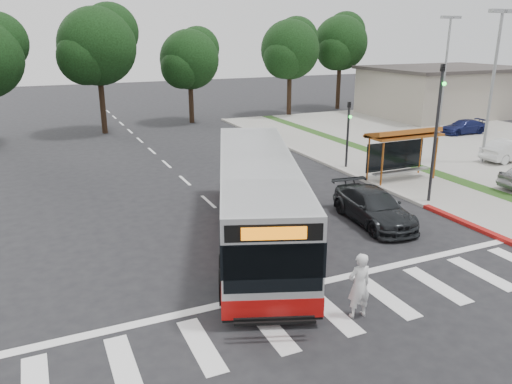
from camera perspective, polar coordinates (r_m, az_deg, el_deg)
ground at (r=19.06m, az=0.48°, el=-6.43°), size 140.00×140.00×0.00m
sidewalk_east at (r=30.99m, az=12.89°, el=2.80°), size 4.00×40.00×0.12m
curb_east at (r=29.85m, az=9.81°, el=2.45°), size 0.30×40.00×0.15m
curb_east_red at (r=22.69m, az=23.93°, el=-3.77°), size 0.32×6.00×0.15m
parking_lot at (r=40.53m, az=24.94°, el=5.03°), size 18.00×36.00×0.10m
commercial_building at (r=53.38m, az=20.62°, el=10.58°), size 14.00×10.00×4.40m
building_roof_cap at (r=53.19m, az=20.90°, el=13.08°), size 14.60×10.60×0.30m
crosswalk_ladder at (r=15.17m, az=8.62°, el=-13.39°), size 18.00×2.60×0.01m
bus_shelter at (r=28.17m, az=16.40°, el=5.84°), size 4.20×1.60×2.86m
traffic_signal_ne_tall at (r=24.48m, az=19.99°, el=7.44°), size 0.18×0.37×6.50m
traffic_signal_ne_short at (r=30.05m, az=10.49°, el=7.22°), size 0.18×0.37×4.00m
lot_light_front at (r=33.44m, az=25.64°, el=12.79°), size 1.90×0.35×9.01m
lot_light_mid at (r=44.65m, az=20.94°, el=14.16°), size 1.90×0.35×9.01m
tree_ne_a at (r=49.71m, az=3.96°, el=16.04°), size 6.16×5.74×9.30m
tree_ne_b at (r=55.01m, az=9.67°, el=16.55°), size 6.16×5.74×10.02m
tree_north_a at (r=42.22m, az=-17.61°, el=15.73°), size 6.60×6.15×10.17m
tree_north_b at (r=45.89m, az=-7.55°, el=14.89°), size 5.72×5.33×8.43m
transit_bus at (r=19.26m, az=0.14°, el=-0.91°), size 7.06×12.91×3.29m
pedestrian at (r=14.64m, az=11.70°, el=-10.42°), size 0.74×0.51×1.97m
dark_sedan at (r=21.91m, az=13.29°, el=-1.66°), size 2.51×5.06×1.41m
parked_car_1 at (r=35.29m, az=27.11°, el=4.27°), size 4.09×1.46×1.34m
parked_car_3 at (r=43.42m, az=22.62°, el=6.89°), size 3.93×1.77×1.12m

